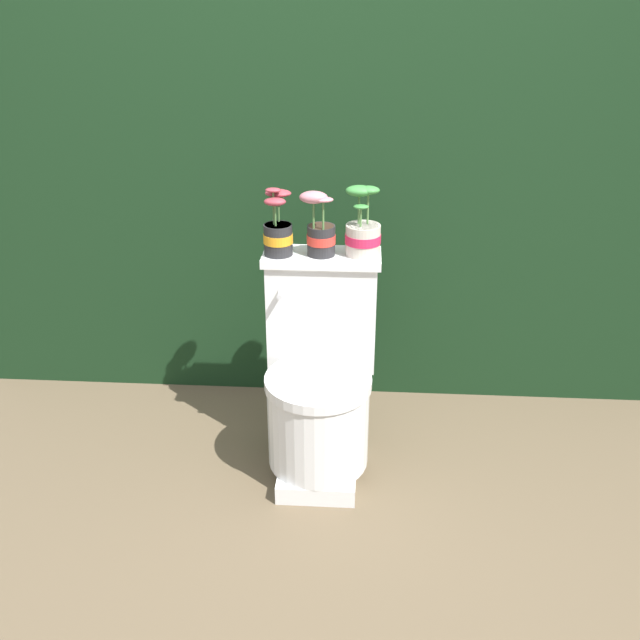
# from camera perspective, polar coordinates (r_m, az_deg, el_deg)

# --- Properties ---
(ground_plane) EXTENTS (12.00, 12.00, 0.00)m
(ground_plane) POSITION_cam_1_polar(r_m,az_deg,el_deg) (2.72, 0.07, -11.80)
(ground_plane) COLOR brown
(hedge_backdrop) EXTENTS (3.03, 0.87, 1.76)m
(hedge_backdrop) POSITION_cam_1_polar(r_m,az_deg,el_deg) (3.25, 1.22, 11.92)
(hedge_backdrop) COLOR black
(hedge_backdrop) RESTS_ON ground
(toilet) EXTENTS (0.41, 0.48, 0.79)m
(toilet) POSITION_cam_1_polar(r_m,az_deg,el_deg) (2.56, -0.05, -5.31)
(toilet) COLOR silver
(toilet) RESTS_ON ground
(potted_plant_left) EXTENTS (0.10, 0.11, 0.24)m
(potted_plant_left) POSITION_cam_1_polar(r_m,az_deg,el_deg) (2.45, -3.39, 7.06)
(potted_plant_left) COLOR #262628
(potted_plant_left) RESTS_ON toilet
(potted_plant_midleft) EXTENTS (0.12, 0.11, 0.23)m
(potted_plant_midleft) POSITION_cam_1_polar(r_m,az_deg,el_deg) (2.43, 0.01, 7.08)
(potted_plant_midleft) COLOR #262628
(potted_plant_midleft) RESTS_ON toilet
(potted_plant_middle) EXTENTS (0.12, 0.12, 0.24)m
(potted_plant_middle) POSITION_cam_1_polar(r_m,az_deg,el_deg) (2.45, 3.45, 7.05)
(potted_plant_middle) COLOR beige
(potted_plant_middle) RESTS_ON toilet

